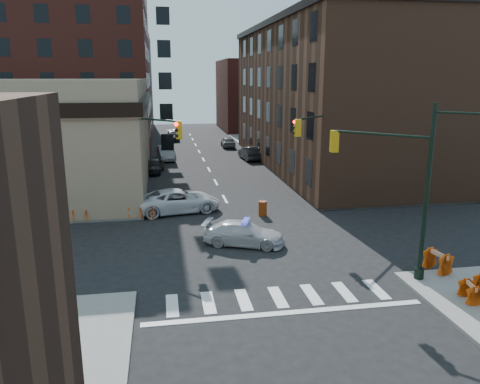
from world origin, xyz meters
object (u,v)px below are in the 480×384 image
object	(u,v)px
pedestrian_b	(45,204)
pedestrian_a	(111,205)
barrel_road	(263,208)
parked_car_wfar	(166,153)
barricade_se_a	(438,262)
barricade_nw_a	(136,211)
parked_car_wnear	(154,166)
police_car	(244,233)
barrel_bank	(152,212)
parked_car_enear	(249,153)
pickup	(178,201)

from	to	relation	value
pedestrian_b	pedestrian_a	bearing A→B (deg)	0.99
pedestrian_b	barrel_road	distance (m)	14.53
parked_car_wfar	barricade_se_a	size ratio (longest dim) A/B	3.60
pedestrian_a	barricade_nw_a	xyz separation A→B (m)	(1.57, -0.30, -0.45)
parked_car_wfar	pedestrian_b	bearing A→B (deg)	-117.54
barrel_road	parked_car_wfar	bearing A→B (deg)	104.80
parked_car_wnear	police_car	bearing A→B (deg)	-68.83
parked_car_wnear	barricade_nw_a	bearing A→B (deg)	-86.19
barrel_bank	barricade_se_a	world-z (taller)	barricade_se_a
parked_car_enear	barrel_road	world-z (taller)	parked_car_enear
parked_car_wnear	barricade_se_a	distance (m)	30.15
barricade_nw_a	parked_car_enear	bearing A→B (deg)	74.94
barrel_road	barricade_se_a	xyz separation A→B (m)	(6.12, -10.94, 0.15)
pedestrian_a	parked_car_wnear	bearing A→B (deg)	113.78
police_car	parked_car_wnear	bearing A→B (deg)	34.94
barricade_se_a	barrel_road	bearing A→B (deg)	16.87
parked_car_wfar	barricade_nw_a	distance (m)	22.80
barrel_bank	barrel_road	bearing A→B (deg)	-3.14
pickup	barrel_road	xyz separation A→B (m)	(5.60, -1.85, -0.31)
police_car	barricade_se_a	distance (m)	10.05
parked_car_wnear	pedestrian_b	xyz separation A→B (m)	(-6.97, -14.09, 0.23)
barrel_road	pedestrian_a	bearing A→B (deg)	175.39
pickup	parked_car_enear	xyz separation A→B (m)	(8.82, 19.95, -0.07)
parked_car_enear	police_car	bearing A→B (deg)	73.38
pedestrian_a	police_car	bearing A→B (deg)	-5.09
barrel_road	pedestrian_b	bearing A→B (deg)	172.48
pedestrian_a	barrel_bank	distance (m)	2.66
parked_car_enear	barrel_bank	distance (m)	23.90
pedestrian_a	pedestrian_b	world-z (taller)	pedestrian_a
parked_car_wfar	pedestrian_b	distance (m)	22.84
parked_car_enear	barrel_road	distance (m)	22.04
police_car	parked_car_enear	bearing A→B (deg)	9.90
parked_car_wfar	barricade_nw_a	world-z (taller)	parked_car_wfar
parked_car_enear	pedestrian_b	distance (m)	26.58
police_car	pedestrian_a	distance (m)	9.93
barrel_road	barricade_nw_a	world-z (taller)	barrel_road
police_car	barrel_road	distance (m)	5.82
pickup	parked_car_enear	world-z (taller)	pickup
police_car	barricade_nw_a	world-z (taller)	police_car
police_car	barrel_bank	size ratio (longest dim) A/B	4.82
police_car	parked_car_enear	xyz separation A→B (m)	(5.47, 27.17, 0.09)
barrel_road	barrel_bank	size ratio (longest dim) A/B	1.07
barricade_nw_a	barricade_se_a	bearing A→B (deg)	-24.54
police_car	barricade_nw_a	bearing A→B (deg)	67.78
parked_car_wfar	barricade_nw_a	xyz separation A→B (m)	(-2.31, -22.68, -0.24)
police_car	barricade_nw_a	size ratio (longest dim) A/B	4.22
pedestrian_b	barricade_nw_a	bearing A→B (deg)	1.82
pedestrian_a	barricade_se_a	size ratio (longest dim) A/B	1.29
barrel_bank	barricade_nw_a	world-z (taller)	barricade_nw_a
pickup	parked_car_wfar	xyz separation A→B (m)	(-0.53, 21.34, -0.02)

